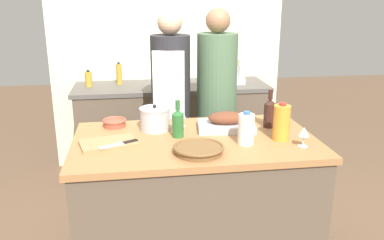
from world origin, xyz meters
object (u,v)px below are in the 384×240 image
Objects in this scene: wicker_basket at (199,149)px; mixing_bowl at (115,122)px; wine_bottle_green at (270,112)px; condiment_bottle_tall at (89,79)px; roasting_pan at (226,123)px; wine_glass_left at (304,133)px; wine_glass_right at (181,115)px; condiment_bottle_short at (119,74)px; wine_bottle_dark at (178,122)px; knife_chef at (120,144)px; milk_jug at (246,129)px; juice_jug at (282,123)px; cutting_board at (108,143)px; person_cook_aproned at (171,103)px; stand_mixer at (235,70)px; stock_pot at (155,119)px; person_cook_guest at (217,101)px.

mixing_bowl is (-0.49, 0.56, 0.00)m from wicker_basket.
wine_bottle_green reaches higher than condiment_bottle_tall.
roasting_pan is 3.31× the size of wine_glass_left.
wine_glass_left is 0.82m from wine_glass_right.
condiment_bottle_short is at bearing 89.64° from mixing_bowl.
condiment_bottle_short reaches higher than wine_glass_left.
mixing_bowl is 0.49m from wine_bottle_dark.
wine_bottle_dark is at bearing -164.21° from roasting_pan.
milk_jug is at bearing -4.31° from knife_chef.
condiment_bottle_short is (-1.01, 1.68, 0.01)m from juice_jug.
cutting_board is at bearing 169.83° from wine_glass_left.
knife_chef is (-0.44, 0.16, -0.00)m from wicker_basket.
wine_bottle_dark is at bearing -75.60° from condiment_bottle_short.
milk_jug is 1.28× the size of condiment_bottle_tall.
juice_jug reaches higher than roasting_pan.
wine_bottle_dark is 0.73m from person_cook_aproned.
milk_jug is 0.61× the size of stand_mixer.
wine_bottle_dark is 1.57m from stand_mixer.
condiment_bottle_short is (-1.03, 1.43, 0.02)m from wine_bottle_green.
wine_glass_left reaches higher than knife_chef.
stand_mixer is (0.86, 1.24, 0.08)m from stock_pot.
condiment_bottle_short is (-0.73, 1.44, 0.07)m from roasting_pan.
wine_bottle_dark is at bearing 166.70° from juice_jug.
stand_mixer reaches higher than milk_jug.
condiment_bottle_short is at bearing 108.30° from wine_glass_right.
stand_mixer is at bearing 78.09° from milk_jug.
condiment_bottle_tall reaches higher than roasting_pan.
person_cook_aproned is (0.71, -0.75, -0.06)m from condiment_bottle_tall.
roasting_pan is 1.61m from condiment_bottle_short.
knife_chef is at bearing -125.21° from stand_mixer.
wine_bottle_green is at bearing 9.44° from wine_bottle_dark.
condiment_bottle_short is 0.13× the size of person_cook_aproned.
juice_jug reaches higher than cutting_board.
milk_jug reaches higher than roasting_pan.
person_cook_aproned is (0.39, 0.86, 0.01)m from knife_chef.
cutting_board is 3.20× the size of wine_glass_right.
roasting_pan is 0.46m from wicker_basket.
wine_glass_right is (-0.29, 0.11, 0.04)m from roasting_pan.
mixing_bowl is 1.27m from condiment_bottle_short.
stand_mixer is 0.73m from person_cook_guest.
roasting_pan is at bearing 135.22° from wine_glass_left.
condiment_bottle_tall is 0.10× the size of person_cook_guest.
stock_pot is at bearing 146.59° from milk_jug.
wine_bottle_green is at bearing 2.13° from roasting_pan.
condiment_bottle_tall is at bearing 133.57° from wine_bottle_green.
person_cook_guest reaches higher than stock_pot.
stock_pot is 0.84× the size of wine_bottle_dark.
wine_bottle_green is 1.13× the size of knife_chef.
wine_bottle_dark reaches higher than stock_pot.
wine_glass_left is at bearing -7.96° from knife_chef.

